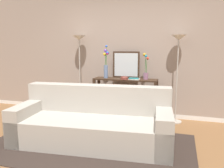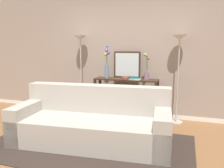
{
  "view_description": "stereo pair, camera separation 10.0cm",
  "coord_description": "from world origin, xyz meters",
  "px_view_note": "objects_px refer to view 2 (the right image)",
  "views": [
    {
      "loc": [
        1.27,
        -2.85,
        1.51
      ],
      "look_at": [
        0.1,
        0.97,
        0.85
      ],
      "focal_mm": 36.01,
      "sensor_mm": 36.0,
      "label": 1
    },
    {
      "loc": [
        1.37,
        -2.82,
        1.51
      ],
      "look_at": [
        0.1,
        0.97,
        0.85
      ],
      "focal_mm": 36.01,
      "sensor_mm": 36.0,
      "label": 2
    }
  ],
  "objects_px": {
    "wall_mirror": "(127,65)",
    "fruit_bowl": "(125,78)",
    "console_table": "(126,92)",
    "vase_short_flowers": "(147,70)",
    "book_row_under_console": "(112,114)",
    "floor_lamp_right": "(179,54)",
    "vase_tall_flowers": "(107,64)",
    "book_stack": "(135,79)",
    "couch": "(92,123)",
    "floor_lamp_left": "(81,53)"
  },
  "relations": [
    {
      "from": "book_stack",
      "to": "couch",
      "type": "bearing_deg",
      "value": -108.2
    },
    {
      "from": "fruit_bowl",
      "to": "couch",
      "type": "bearing_deg",
      "value": -99.38
    },
    {
      "from": "floor_lamp_left",
      "to": "floor_lamp_right",
      "type": "height_order",
      "value": "floor_lamp_left"
    },
    {
      "from": "vase_short_flowers",
      "to": "book_row_under_console",
      "type": "bearing_deg",
      "value": -177.44
    },
    {
      "from": "couch",
      "to": "console_table",
      "type": "xyz_separation_m",
      "value": [
        0.2,
        1.33,
        0.28
      ]
    },
    {
      "from": "couch",
      "to": "vase_tall_flowers",
      "type": "xyz_separation_m",
      "value": [
        -0.22,
        1.32,
        0.84
      ]
    },
    {
      "from": "floor_lamp_right",
      "to": "book_row_under_console",
      "type": "distance_m",
      "value": 1.88
    },
    {
      "from": "fruit_bowl",
      "to": "vase_short_flowers",
      "type": "bearing_deg",
      "value": 18.17
    },
    {
      "from": "vase_short_flowers",
      "to": "book_row_under_console",
      "type": "distance_m",
      "value": 1.23
    },
    {
      "from": "couch",
      "to": "floor_lamp_right",
      "type": "height_order",
      "value": "floor_lamp_right"
    },
    {
      "from": "console_table",
      "to": "floor_lamp_left",
      "type": "relative_size",
      "value": 0.76
    },
    {
      "from": "floor_lamp_left",
      "to": "book_row_under_console",
      "type": "relative_size",
      "value": 3.78
    },
    {
      "from": "wall_mirror",
      "to": "fruit_bowl",
      "type": "xyz_separation_m",
      "value": [
        0.02,
        -0.24,
        -0.25
      ]
    },
    {
      "from": "console_table",
      "to": "book_row_under_console",
      "type": "relative_size",
      "value": 2.87
    },
    {
      "from": "floor_lamp_right",
      "to": "fruit_bowl",
      "type": "relative_size",
      "value": 11.47
    },
    {
      "from": "console_table",
      "to": "couch",
      "type": "bearing_deg",
      "value": -98.42
    },
    {
      "from": "book_row_under_console",
      "to": "floor_lamp_left",
      "type": "bearing_deg",
      "value": 175.76
    },
    {
      "from": "console_table",
      "to": "book_stack",
      "type": "relative_size",
      "value": 5.89
    },
    {
      "from": "floor_lamp_left",
      "to": "wall_mirror",
      "type": "distance_m",
      "value": 1.07
    },
    {
      "from": "console_table",
      "to": "book_row_under_console",
      "type": "xyz_separation_m",
      "value": [
        -0.31,
        0.0,
        -0.53
      ]
    },
    {
      "from": "vase_short_flowers",
      "to": "book_stack",
      "type": "bearing_deg",
      "value": -148.37
    },
    {
      "from": "vase_short_flowers",
      "to": "floor_lamp_left",
      "type": "bearing_deg",
      "value": 179.12
    },
    {
      "from": "console_table",
      "to": "floor_lamp_right",
      "type": "height_order",
      "value": "floor_lamp_right"
    },
    {
      "from": "vase_short_flowers",
      "to": "book_row_under_console",
      "type": "height_order",
      "value": "vase_short_flowers"
    },
    {
      "from": "vase_tall_flowers",
      "to": "book_stack",
      "type": "relative_size",
      "value": 3.07
    },
    {
      "from": "wall_mirror",
      "to": "book_row_under_console",
      "type": "xyz_separation_m",
      "value": [
        -0.29,
        -0.14,
        -1.08
      ]
    },
    {
      "from": "couch",
      "to": "floor_lamp_left",
      "type": "distance_m",
      "value": 1.95
    },
    {
      "from": "floor_lamp_left",
      "to": "book_stack",
      "type": "bearing_deg",
      "value": -6.88
    },
    {
      "from": "floor_lamp_right",
      "to": "wall_mirror",
      "type": "relative_size",
      "value": 3.02
    },
    {
      "from": "console_table",
      "to": "vase_short_flowers",
      "type": "distance_m",
      "value": 0.62
    },
    {
      "from": "book_row_under_console",
      "to": "couch",
      "type": "bearing_deg",
      "value": -85.01
    },
    {
      "from": "couch",
      "to": "floor_lamp_right",
      "type": "distance_m",
      "value": 2.13
    },
    {
      "from": "floor_lamp_right",
      "to": "fruit_bowl",
      "type": "distance_m",
      "value": 1.15
    },
    {
      "from": "fruit_bowl",
      "to": "book_row_under_console",
      "type": "height_order",
      "value": "fruit_bowl"
    },
    {
      "from": "floor_lamp_right",
      "to": "vase_short_flowers",
      "type": "xyz_separation_m",
      "value": [
        -0.62,
        -0.02,
        -0.32
      ]
    },
    {
      "from": "floor_lamp_right",
      "to": "fruit_bowl",
      "type": "xyz_separation_m",
      "value": [
        -1.03,
        -0.16,
        -0.48
      ]
    },
    {
      "from": "vase_tall_flowers",
      "to": "floor_lamp_left",
      "type": "bearing_deg",
      "value": 174.6
    },
    {
      "from": "wall_mirror",
      "to": "book_stack",
      "type": "xyz_separation_m",
      "value": [
        0.23,
        -0.24,
        -0.26
      ]
    },
    {
      "from": "couch",
      "to": "wall_mirror",
      "type": "distance_m",
      "value": 1.69
    },
    {
      "from": "couch",
      "to": "floor_lamp_left",
      "type": "xyz_separation_m",
      "value": [
        -0.86,
        1.38,
        1.07
      ]
    },
    {
      "from": "wall_mirror",
      "to": "console_table",
      "type": "bearing_deg",
      "value": -82.37
    },
    {
      "from": "vase_tall_flowers",
      "to": "console_table",
      "type": "bearing_deg",
      "value": 0.69
    },
    {
      "from": "couch",
      "to": "vase_short_flowers",
      "type": "distance_m",
      "value": 1.66
    },
    {
      "from": "book_stack",
      "to": "book_row_under_console",
      "type": "xyz_separation_m",
      "value": [
        -0.52,
        0.1,
        -0.82
      ]
    },
    {
      "from": "couch",
      "to": "book_stack",
      "type": "distance_m",
      "value": 1.41
    },
    {
      "from": "fruit_bowl",
      "to": "book_stack",
      "type": "bearing_deg",
      "value": 1.5
    },
    {
      "from": "fruit_bowl",
      "to": "book_stack",
      "type": "distance_m",
      "value": 0.2
    },
    {
      "from": "console_table",
      "to": "book_stack",
      "type": "distance_m",
      "value": 0.37
    },
    {
      "from": "floor_lamp_left",
      "to": "vase_tall_flowers",
      "type": "height_order",
      "value": "floor_lamp_left"
    },
    {
      "from": "floor_lamp_left",
      "to": "book_stack",
      "type": "distance_m",
      "value": 1.38
    }
  ]
}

